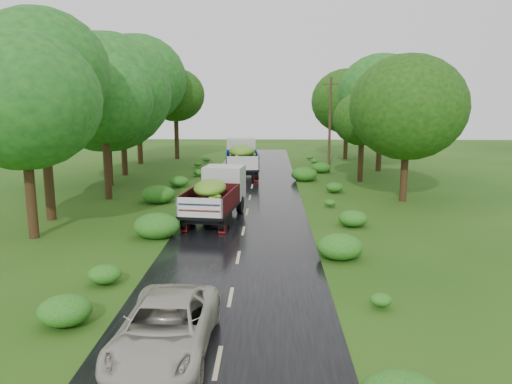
{
  "coord_description": "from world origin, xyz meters",
  "views": [
    {
      "loc": [
        1.21,
        -15.01,
        6.33
      ],
      "look_at": [
        0.57,
        9.1,
        1.7
      ],
      "focal_mm": 35.0,
      "sensor_mm": 36.0,
      "label": 1
    }
  ],
  "objects_px": {
    "utility_pole": "(330,124)",
    "truck_near": "(216,192)",
    "car": "(165,328)",
    "truck_far": "(242,156)"
  },
  "relations": [
    {
      "from": "truck_far",
      "to": "car",
      "type": "relative_size",
      "value": 1.44
    },
    {
      "from": "truck_far",
      "to": "car",
      "type": "height_order",
      "value": "truck_far"
    },
    {
      "from": "truck_near",
      "to": "car",
      "type": "bearing_deg",
      "value": -81.52
    },
    {
      "from": "truck_near",
      "to": "car",
      "type": "relative_size",
      "value": 1.3
    },
    {
      "from": "truck_near",
      "to": "utility_pole",
      "type": "distance_m",
      "value": 18.78
    },
    {
      "from": "truck_far",
      "to": "car",
      "type": "distance_m",
      "value": 28.52
    },
    {
      "from": "truck_near",
      "to": "utility_pole",
      "type": "relative_size",
      "value": 0.8
    },
    {
      "from": "truck_near",
      "to": "utility_pole",
      "type": "height_order",
      "value": "utility_pole"
    },
    {
      "from": "utility_pole",
      "to": "truck_near",
      "type": "bearing_deg",
      "value": -123.63
    },
    {
      "from": "car",
      "to": "utility_pole",
      "type": "relative_size",
      "value": 0.61
    }
  ]
}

